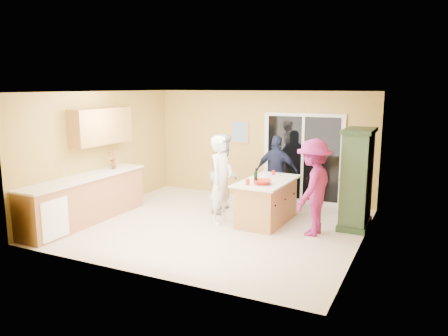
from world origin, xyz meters
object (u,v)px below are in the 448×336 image
at_px(green_hutch, 357,180).
at_px(woman_magenta, 313,187).
at_px(woman_navy, 277,172).
at_px(woman_white, 221,180).
at_px(woman_grey, 224,173).
at_px(kitchen_island, 267,202).

relative_size(green_hutch, woman_magenta, 1.08).
bearing_deg(woman_magenta, woman_navy, -134.19).
xyz_separation_m(woman_white, woman_grey, (-0.32, 0.80, -0.02)).
xyz_separation_m(kitchen_island, woman_magenta, (1.01, -0.33, 0.48)).
distance_m(kitchen_island, green_hutch, 1.80).
height_order(kitchen_island, woman_navy, woman_navy).
distance_m(kitchen_island, woman_navy, 1.19).
height_order(woman_grey, woman_magenta, woman_magenta).
bearing_deg(green_hutch, woman_magenta, -128.60).
height_order(woman_navy, woman_magenta, woman_magenta).
height_order(green_hutch, woman_grey, green_hutch).
distance_m(woman_navy, woman_magenta, 1.86).
height_order(green_hutch, woman_navy, green_hutch).
height_order(kitchen_island, green_hutch, green_hutch).
relative_size(green_hutch, woman_grey, 1.12).
bearing_deg(woman_navy, woman_magenta, 123.32).
xyz_separation_m(woman_navy, woman_magenta, (1.19, -1.43, 0.07)).
relative_size(kitchen_island, woman_navy, 1.03).
height_order(green_hutch, woman_white, green_hutch).
bearing_deg(woman_grey, woman_navy, -63.59).
bearing_deg(green_hutch, woman_white, -159.81).
bearing_deg(woman_magenta, kitchen_island, -101.64).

